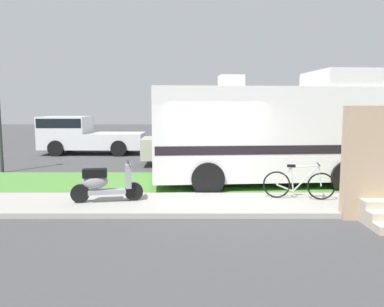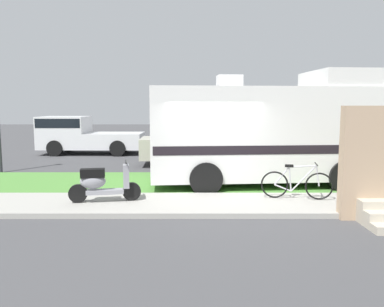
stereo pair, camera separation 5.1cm
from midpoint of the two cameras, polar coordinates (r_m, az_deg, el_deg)
The scene contains 8 objects.
ground_plane at distance 10.56m, azimuth 3.42°, elevation -6.14°, with size 80.00×80.00×0.00m, color #424244.
sidewalk at distance 9.38m, azimuth 3.86°, elevation -7.45°, with size 24.00×2.00×0.12m.
grass_strip at distance 12.01m, azimuth 3.00°, elevation -4.32°, with size 24.00×3.40×0.08m.
motorhome_rv at distance 11.85m, azimuth 10.77°, elevation 3.17°, with size 6.75×2.99×3.42m.
scooter at distance 9.52m, azimuth -12.87°, elevation -4.21°, with size 1.69×0.59×0.97m.
bicycle at distance 9.92m, azimuth 15.20°, elevation -4.28°, with size 1.71×0.52×0.89m.
pickup_truck_near at distance 16.01m, azimuth 5.14°, elevation 1.95°, with size 5.81×2.32×1.87m.
pickup_truck_far at distance 20.25m, azimuth -15.82°, elevation 2.75°, with size 5.04×2.26×1.87m.
Camera 2 is at (-0.60, -10.26, 2.40)m, focal length 36.46 mm.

